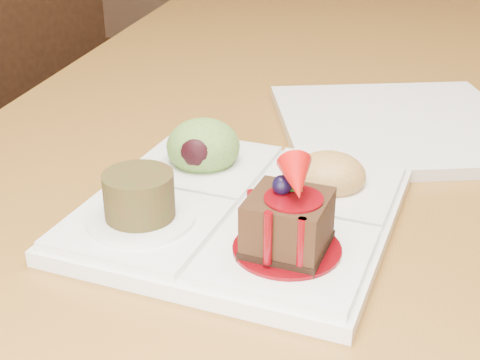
% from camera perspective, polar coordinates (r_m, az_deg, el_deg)
% --- Properties ---
extents(dining_table, '(1.00, 1.80, 0.75)m').
position_cam_1_polar(dining_table, '(0.78, 17.85, 0.38)').
color(dining_table, olive).
rests_on(dining_table, ground).
extents(chair_left, '(0.54, 0.54, 0.93)m').
position_cam_1_polar(chair_left, '(1.24, -15.01, 2.65)').
color(chair_left, '#301D10').
rests_on(chair_left, ground).
extents(sampler_plate, '(0.26, 0.26, 0.09)m').
position_cam_1_polar(sampler_plate, '(0.51, -0.05, -1.51)').
color(sampler_plate, white).
rests_on(sampler_plate, dining_table).
extents(second_plate, '(0.29, 0.29, 0.01)m').
position_cam_1_polar(second_plate, '(0.70, 13.40, 4.55)').
color(second_plate, white).
rests_on(second_plate, dining_table).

